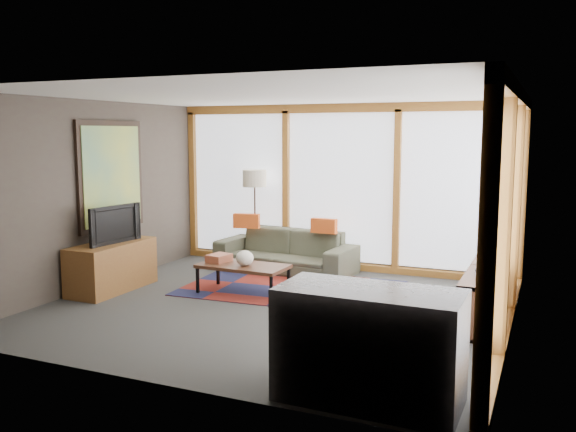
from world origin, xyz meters
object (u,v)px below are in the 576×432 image
at_px(sofa, 285,251).
at_px(floor_lamp, 255,217).
at_px(coffee_table, 243,279).
at_px(bookshelf, 488,290).
at_px(television, 111,224).
at_px(tv_console, 112,266).
at_px(bar_counter, 369,345).

bearing_deg(sofa, floor_lamp, 163.86).
height_order(coffee_table, bookshelf, bookshelf).
height_order(floor_lamp, television, floor_lamp).
bearing_deg(tv_console, bookshelf, 10.50).
xyz_separation_m(bookshelf, tv_console, (-4.86, -0.90, 0.04)).
bearing_deg(bar_counter, coffee_table, 135.18).
bearing_deg(bookshelf, television, -169.62).
bearing_deg(television, tv_console, -174.87).
bearing_deg(television, sofa, -34.06).
relative_size(tv_console, television, 1.46).
bearing_deg(tv_console, sofa, 49.71).
bearing_deg(television, bookshelf, -73.24).
xyz_separation_m(floor_lamp, tv_console, (-1.06, -2.28, -0.45)).
bearing_deg(floor_lamp, bar_counter, -53.54).
relative_size(coffee_table, bar_counter, 0.82).
distance_m(sofa, coffee_table, 1.49).
xyz_separation_m(bookshelf, television, (-4.85, -0.89, 0.63)).
height_order(sofa, bar_counter, bar_counter).
relative_size(coffee_table, tv_console, 0.90).
xyz_separation_m(sofa, television, (-1.72, -2.02, 0.60)).
height_order(coffee_table, television, television).
relative_size(coffee_table, bookshelf, 0.51).
bearing_deg(coffee_table, floor_lamp, 111.54).
distance_m(floor_lamp, coffee_table, 1.95).
height_order(sofa, bookshelf, sofa).
height_order(sofa, floor_lamp, floor_lamp).
bearing_deg(floor_lamp, tv_console, -114.93).
xyz_separation_m(sofa, coffee_table, (0.03, -1.48, -0.12)).
bearing_deg(bar_counter, floor_lamp, 127.39).
bearing_deg(tv_console, floor_lamp, 65.07).
xyz_separation_m(coffee_table, tv_console, (-1.75, -0.55, 0.13)).
distance_m(sofa, bar_counter, 4.74).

